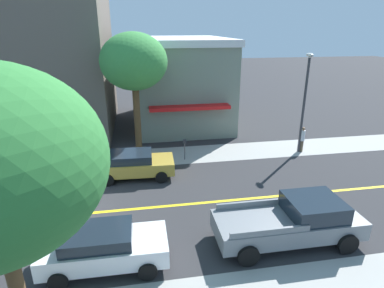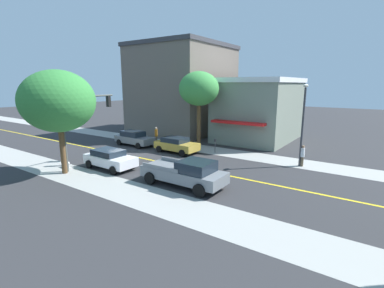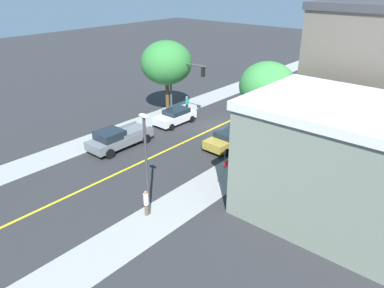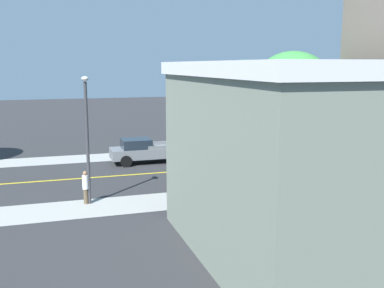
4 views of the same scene
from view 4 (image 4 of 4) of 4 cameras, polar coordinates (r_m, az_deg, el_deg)
The scene contains 19 objects.
ground_plane at distance 33.00m, azimuth 11.40°, elevation -2.46°, with size 140.00×140.00×0.00m, color #2D2D30.
sidewalk_left at distance 27.90m, azimuth 17.53°, elevation -5.00°, with size 3.00×126.00×0.01m, color #9E9E99.
sidewalk_right at distance 38.42m, azimuth 6.96°, elevation -0.59°, with size 3.00×126.00×0.01m, color #9E9E99.
road_centerline_stripe at distance 33.00m, azimuth 11.40°, elevation -2.46°, with size 0.20×126.00×0.00m, color yellow.
pale_office_building at distance 16.89m, azimuth 13.58°, elevation -1.98°, with size 11.47×7.77×7.09m.
street_tree_left_near at distance 24.61m, azimuth 12.55°, elevation 7.26°, with size 4.05×4.05×7.69m.
street_tree_left_far at distance 37.81m, azimuth 6.68°, elevation 7.23°, with size 5.09×5.09×7.41m.
fire_hydrant at distance 29.94m, azimuth 20.43°, elevation -3.42°, with size 0.44×0.24×0.76m.
parking_meter at distance 25.39m, azimuth 4.92°, elevation -3.97°, with size 0.12×0.18×1.34m.
traffic_light_mast at distance 36.35m, azimuth 8.10°, elevation 5.10°, with size 4.68×0.32×5.92m.
street_lamp at distance 22.99m, azimuth -13.13°, elevation 2.20°, with size 0.70×0.36×6.43m.
grey_sedan_left_curb at distance 31.38m, azimuth 18.37°, elevation -1.91°, with size 2.09×4.63×1.55m.
white_sedan_right_curb at distance 35.11m, azimuth 5.71°, elevation -0.28°, with size 2.12×4.33×1.46m.
gold_sedan_left_curb at distance 28.42m, azimuth 9.29°, elevation -2.79°, with size 2.25×4.34×1.45m.
grey_pickup_truck at distance 32.80m, azimuth -5.66°, elevation -0.81°, with size 2.36×5.66×1.77m.
pedestrian_white_shirt at distance 23.58m, azimuth -13.28°, elevation -5.20°, with size 0.30×0.30×1.71m.
pedestrian_teal_shirt at distance 38.12m, azimuth 9.72°, elevation 0.51°, with size 0.34×0.34×1.58m.
pedestrian_orange_shirt at distance 28.98m, azimuth 18.55°, elevation -2.50°, with size 0.32×0.32×1.84m.
small_dog at distance 38.00m, azimuth 8.62°, elevation -0.17°, with size 0.37×0.77×0.58m.
Camera 4 is at (-28.18, 15.69, 6.96)m, focal length 42.31 mm.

